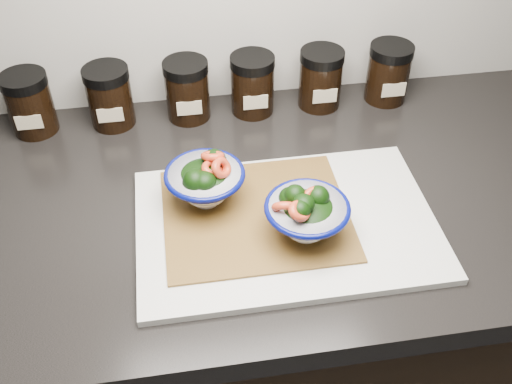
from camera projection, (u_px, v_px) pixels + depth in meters
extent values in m
cube|color=black|center=(248.00, 358.00, 1.28)|extent=(3.43, 0.58, 0.86)
cube|color=black|center=(245.00, 205.00, 0.98)|extent=(3.50, 0.60, 0.04)
cube|color=silver|center=(286.00, 224.00, 0.91)|extent=(0.45, 0.30, 0.01)
cube|color=olive|center=(256.00, 214.00, 0.91)|extent=(0.28, 0.24, 0.00)
cylinder|color=white|center=(206.00, 198.00, 0.93)|extent=(0.04, 0.04, 0.01)
ellipsoid|color=white|center=(206.00, 191.00, 0.92)|extent=(0.07, 0.07, 0.03)
torus|color=#050A56|center=(205.00, 175.00, 0.90)|extent=(0.12, 0.12, 0.01)
torus|color=#050A56|center=(205.00, 181.00, 0.91)|extent=(0.10, 0.10, 0.00)
ellipsoid|color=black|center=(205.00, 179.00, 0.90)|extent=(0.09, 0.09, 0.04)
ellipsoid|color=black|center=(204.00, 181.00, 0.88)|extent=(0.04, 0.04, 0.03)
cylinder|color=#477233|center=(205.00, 188.00, 0.89)|extent=(0.01, 0.01, 0.02)
ellipsoid|color=black|center=(214.00, 160.00, 0.91)|extent=(0.04, 0.04, 0.03)
cylinder|color=#477233|center=(214.00, 167.00, 0.92)|extent=(0.01, 0.01, 0.02)
ellipsoid|color=black|center=(195.00, 182.00, 0.88)|extent=(0.04, 0.04, 0.04)
cylinder|color=#477233|center=(196.00, 189.00, 0.89)|extent=(0.01, 0.01, 0.02)
torus|color=red|center=(221.00, 168.00, 0.88)|extent=(0.04, 0.05, 0.05)
torus|color=red|center=(213.00, 156.00, 0.90)|extent=(0.04, 0.05, 0.03)
torus|color=red|center=(212.00, 169.00, 0.89)|extent=(0.05, 0.05, 0.04)
torus|color=red|center=(221.00, 168.00, 0.88)|extent=(0.04, 0.04, 0.04)
cylinder|color=#CCBC8E|center=(213.00, 171.00, 0.89)|extent=(0.02, 0.02, 0.01)
cylinder|color=#CCBC8E|center=(214.00, 172.00, 0.89)|extent=(0.02, 0.02, 0.01)
cylinder|color=white|center=(306.00, 231.00, 0.88)|extent=(0.04, 0.04, 0.01)
ellipsoid|color=white|center=(306.00, 225.00, 0.87)|extent=(0.07, 0.07, 0.03)
torus|color=#050A56|center=(307.00, 208.00, 0.84)|extent=(0.12, 0.12, 0.01)
torus|color=#050A56|center=(307.00, 214.00, 0.85)|extent=(0.10, 0.10, 0.00)
ellipsoid|color=black|center=(307.00, 212.00, 0.85)|extent=(0.09, 0.09, 0.04)
ellipsoid|color=black|center=(295.00, 196.00, 0.84)|extent=(0.03, 0.03, 0.03)
cylinder|color=#477233|center=(295.00, 202.00, 0.85)|extent=(0.01, 0.01, 0.02)
ellipsoid|color=black|center=(318.00, 198.00, 0.85)|extent=(0.03, 0.03, 0.04)
cylinder|color=#477233|center=(317.00, 204.00, 0.86)|extent=(0.01, 0.01, 0.02)
ellipsoid|color=black|center=(291.00, 198.00, 0.85)|extent=(0.04, 0.04, 0.03)
cylinder|color=#477233|center=(291.00, 204.00, 0.86)|extent=(0.01, 0.01, 0.02)
ellipsoid|color=black|center=(304.00, 204.00, 0.82)|extent=(0.03, 0.03, 0.03)
cylinder|color=#477233|center=(303.00, 209.00, 0.83)|extent=(0.01, 0.01, 0.02)
ellipsoid|color=black|center=(300.00, 211.00, 0.81)|extent=(0.03, 0.03, 0.03)
cylinder|color=#477233|center=(300.00, 216.00, 0.82)|extent=(0.01, 0.01, 0.02)
torus|color=red|center=(300.00, 211.00, 0.81)|extent=(0.04, 0.05, 0.04)
torus|color=red|center=(314.00, 198.00, 0.84)|extent=(0.05, 0.05, 0.04)
torus|color=red|center=(284.00, 207.00, 0.83)|extent=(0.04, 0.04, 0.04)
cylinder|color=#CCBC8E|center=(298.00, 204.00, 0.84)|extent=(0.02, 0.02, 0.01)
cylinder|color=black|center=(31.00, 108.00, 1.06)|extent=(0.08, 0.08, 0.09)
cylinder|color=black|center=(23.00, 80.00, 1.03)|extent=(0.08, 0.08, 0.02)
cube|color=#C6B793|center=(29.00, 122.00, 1.04)|extent=(0.05, 0.00, 0.03)
cylinder|color=black|center=(110.00, 101.00, 1.08)|extent=(0.08, 0.08, 0.09)
cylinder|color=black|center=(105.00, 73.00, 1.04)|extent=(0.08, 0.08, 0.02)
cube|color=#C6B793|center=(110.00, 115.00, 1.06)|extent=(0.04, 0.00, 0.03)
cylinder|color=black|center=(188.00, 94.00, 1.10)|extent=(0.08, 0.08, 0.09)
cylinder|color=black|center=(185.00, 67.00, 1.06)|extent=(0.08, 0.08, 0.02)
cube|color=#C6B793|center=(189.00, 108.00, 1.07)|extent=(0.05, 0.00, 0.03)
cylinder|color=black|center=(252.00, 89.00, 1.11)|extent=(0.08, 0.08, 0.09)
cylinder|color=black|center=(252.00, 62.00, 1.07)|extent=(0.08, 0.08, 0.02)
cube|color=#C6B793|center=(256.00, 102.00, 1.09)|extent=(0.04, 0.00, 0.03)
cylinder|color=black|center=(320.00, 83.00, 1.13)|extent=(0.08, 0.08, 0.09)
cylinder|color=black|center=(322.00, 56.00, 1.09)|extent=(0.08, 0.08, 0.02)
cube|color=#C6B793|center=(325.00, 96.00, 1.10)|extent=(0.04, 0.00, 0.03)
cylinder|color=black|center=(388.00, 77.00, 1.14)|extent=(0.08, 0.08, 0.09)
cylinder|color=black|center=(392.00, 50.00, 1.10)|extent=(0.08, 0.08, 0.02)
cube|color=#C6B793|center=(394.00, 90.00, 1.12)|extent=(0.05, 0.00, 0.03)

